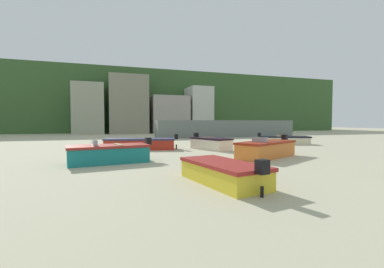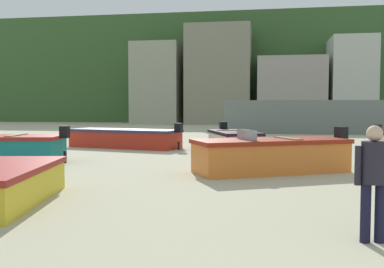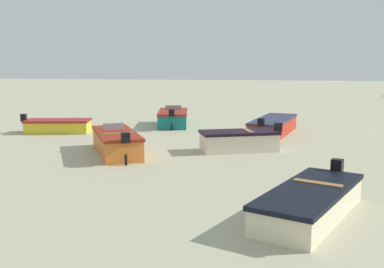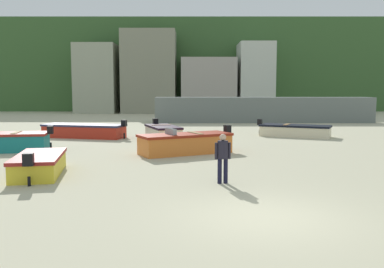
{
  "view_description": "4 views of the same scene",
  "coord_description": "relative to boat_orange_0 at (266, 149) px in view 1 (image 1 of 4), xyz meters",
  "views": [
    {
      "loc": [
        -10.92,
        -2.76,
        2.07
      ],
      "look_at": [
        -4.16,
        18.11,
        1.08
      ],
      "focal_mm": 23.92,
      "sensor_mm": 36.0,
      "label": 1
    },
    {
      "loc": [
        -2.25,
        -2.69,
        1.87
      ],
      "look_at": [
        -5.85,
        18.98,
        0.54
      ],
      "focal_mm": 41.64,
      "sensor_mm": 36.0,
      "label": 2
    },
    {
      "loc": [
        16.5,
        16.34,
        3.96
      ],
      "look_at": [
        -1.38,
        13.61,
        1.05
      ],
      "focal_mm": 42.62,
      "sensor_mm": 36.0,
      "label": 3
    },
    {
      "loc": [
        -1.78,
        -9.84,
        3.03
      ],
      "look_at": [
        -1.69,
        14.57,
        0.48
      ],
      "focal_mm": 39.58,
      "sensor_mm": 36.0,
      "label": 4
    }
  ],
  "objects": [
    {
      "name": "boat_teal_1",
      "position": [
        -8.88,
        0.75,
        -0.02
      ],
      "size": [
        4.33,
        2.34,
        1.24
      ],
      "rotation": [
        0.0,
        0.0,
        1.73
      ],
      "color": "#167678",
      "rests_on": "ground"
    },
    {
      "name": "harbor_pier",
      "position": [
        7.03,
        19.8,
        0.69
      ],
      "size": [
        20.25,
        2.4,
        2.35
      ],
      "primitive_type": "cube",
      "color": "slate",
      "rests_on": "ground"
    },
    {
      "name": "boat_red_4",
      "position": [
        -6.58,
        6.82,
        -0.06
      ],
      "size": [
        5.6,
        2.9,
        1.17
      ],
      "rotation": [
        0.0,
        0.0,
        1.32
      ],
      "color": "#B52919",
      "rests_on": "ground"
    },
    {
      "name": "townhouse_left",
      "position": [
        -5.34,
        36.32,
        4.89
      ],
      "size": [
        7.0,
        5.05,
        10.76
      ],
      "primitive_type": "cube",
      "color": "gray",
      "rests_on": "ground"
    },
    {
      "name": "townhouse_far_right",
      "position": [
        8.72,
        37.05,
        4.11
      ],
      "size": [
        4.46,
        6.5,
        9.2
      ],
      "primitive_type": "cube",
      "color": "beige",
      "rests_on": "ground"
    },
    {
      "name": "boat_cream_5",
      "position": [
        -1.44,
        5.21,
        -0.03
      ],
      "size": [
        2.54,
        3.75,
        1.21
      ],
      "rotation": [
        0.0,
        0.0,
        3.48
      ],
      "color": "beige",
      "rests_on": "ground"
    },
    {
      "name": "boat_yellow_3",
      "position": [
        -5.18,
        -5.08,
        -0.12
      ],
      "size": [
        2.14,
        3.88,
        1.05
      ],
      "rotation": [
        0.0,
        0.0,
        0.18
      ],
      "color": "gold",
      "rests_on": "ground"
    },
    {
      "name": "townhouse_right",
      "position": [
        2.48,
        36.8,
        3.1
      ],
      "size": [
        7.14,
        6.0,
        7.18
      ],
      "primitive_type": "cube",
      "color": "#A0998E",
      "rests_on": "ground"
    },
    {
      "name": "boat_cream_2",
      "position": [
        7.02,
        7.44,
        -0.1
      ],
      "size": [
        4.74,
        3.3,
        1.08
      ],
      "rotation": [
        0.0,
        0.0,
        4.29
      ],
      "color": "beige",
      "rests_on": "ground"
    },
    {
      "name": "headland_hill",
      "position": [
        2.08,
        55.8,
        6.09
      ],
      "size": [
        90.0,
        32.0,
        13.16
      ],
      "primitive_type": "cube",
      "color": "#36592C",
      "rests_on": "ground"
    },
    {
      "name": "boat_orange_0",
      "position": [
        0.0,
        0.0,
        0.0
      ],
      "size": [
        4.68,
        3.42,
        1.27
      ],
      "rotation": [
        0.0,
        0.0,
        2.04
      ],
      "color": "orange",
      "rests_on": "ground"
    },
    {
      "name": "townhouse_far_left",
      "position": [
        -12.28,
        36.33,
        4.02
      ],
      "size": [
        5.28,
        5.07,
        9.02
      ],
      "primitive_type": "cube",
      "color": "#999E85",
      "rests_on": "ground"
    }
  ]
}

